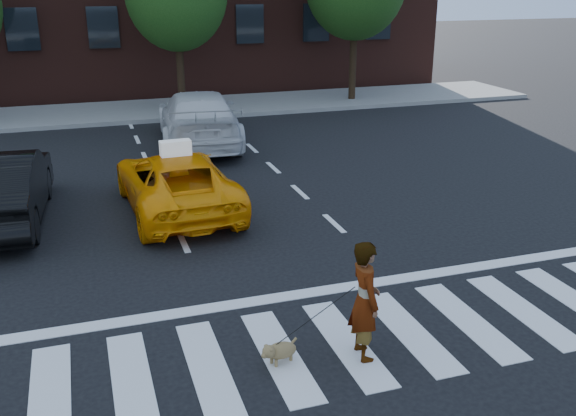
% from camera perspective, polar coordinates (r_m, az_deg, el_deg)
% --- Properties ---
extents(ground, '(120.00, 120.00, 0.00)m').
position_cam_1_polar(ground, '(9.38, 5.22, -11.85)').
color(ground, black).
rests_on(ground, ground).
extents(crosswalk, '(13.00, 2.40, 0.01)m').
position_cam_1_polar(crosswalk, '(9.38, 5.22, -11.82)').
color(crosswalk, silver).
rests_on(crosswalk, ground).
extents(stop_line, '(12.00, 0.30, 0.01)m').
position_cam_1_polar(stop_line, '(10.67, 1.81, -7.56)').
color(stop_line, silver).
rests_on(stop_line, ground).
extents(sidewalk_far, '(30.00, 4.00, 0.15)m').
position_cam_1_polar(sidewalk_far, '(25.46, -10.64, 8.63)').
color(sidewalk_far, slate).
rests_on(sidewalk_far, ground).
extents(taxi, '(2.40, 4.82, 1.31)m').
position_cam_1_polar(taxi, '(14.34, -9.90, 2.31)').
color(taxi, orange).
rests_on(taxi, ground).
extents(black_sedan, '(1.92, 4.82, 1.56)m').
position_cam_1_polar(black_sedan, '(14.67, -24.19, 1.71)').
color(black_sedan, black).
rests_on(black_sedan, ground).
extents(white_suv, '(2.90, 5.91, 1.65)m').
position_cam_1_polar(white_suv, '(20.01, -7.96, 7.94)').
color(white_suv, silver).
rests_on(white_suv, ground).
extents(woman, '(0.44, 0.64, 1.70)m').
position_cam_1_polar(woman, '(8.71, 6.85, -8.16)').
color(woman, '#999999').
rests_on(woman, ground).
extents(dog, '(0.58, 0.36, 0.34)m').
position_cam_1_polar(dog, '(8.80, -0.85, -12.59)').
color(dog, '#99794E').
rests_on(dog, ground).
extents(taxi_sign, '(0.66, 0.31, 0.32)m').
position_cam_1_polar(taxi_sign, '(13.93, -9.97, 5.28)').
color(taxi_sign, white).
rests_on(taxi_sign, taxi).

